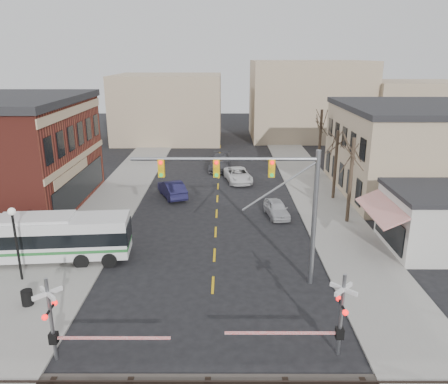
# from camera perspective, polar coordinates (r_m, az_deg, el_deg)

# --- Properties ---
(ground) EXTENTS (160.00, 160.00, 0.00)m
(ground) POSITION_cam_1_polar(r_m,az_deg,el_deg) (24.39, -1.59, -14.38)
(ground) COLOR black
(ground) RESTS_ON ground
(sidewalk_west) EXTENTS (5.00, 60.00, 0.12)m
(sidewalk_west) POSITION_cam_1_polar(r_m,az_deg,el_deg) (43.87, -13.33, 0.04)
(sidewalk_west) COLOR gray
(sidewalk_west) RESTS_ON ground
(sidewalk_east) EXTENTS (5.00, 60.00, 0.12)m
(sidewalk_east) POSITION_cam_1_polar(r_m,az_deg,el_deg) (43.57, 11.76, 0.02)
(sidewalk_east) COLOR gray
(sidewalk_east) RESTS_ON ground
(tree_east_a) EXTENTS (0.28, 0.28, 6.75)m
(tree_east_a) POSITION_cam_1_polar(r_m,az_deg,el_deg) (35.41, 16.19, 1.43)
(tree_east_a) COLOR #382B21
(tree_east_a) RESTS_ON sidewalk_east
(tree_east_b) EXTENTS (0.28, 0.28, 6.30)m
(tree_east_b) POSITION_cam_1_polar(r_m,az_deg,el_deg) (41.14, 14.35, 3.45)
(tree_east_b) COLOR #382B21
(tree_east_b) RESTS_ON sidewalk_east
(tree_east_c) EXTENTS (0.28, 0.28, 7.20)m
(tree_east_c) POSITION_cam_1_polar(r_m,az_deg,el_deg) (48.69, 12.40, 6.27)
(tree_east_c) COLOR #382B21
(tree_east_c) RESTS_ON sidewalk_east
(transit_bus) EXTENTS (11.73, 3.57, 2.97)m
(transit_bus) POSITION_cam_1_polar(r_m,az_deg,el_deg) (30.53, -23.13, -5.49)
(transit_bus) COLOR silver
(transit_bus) RESTS_ON ground
(traffic_signal_mast) EXTENTS (10.28, 0.30, 8.00)m
(traffic_signal_mast) POSITION_cam_1_polar(r_m,az_deg,el_deg) (24.17, 5.41, 0.27)
(traffic_signal_mast) COLOR gray
(traffic_signal_mast) RESTS_ON ground
(rr_crossing_west) EXTENTS (5.60, 1.36, 4.00)m
(rr_crossing_west) POSITION_cam_1_polar(r_m,az_deg,el_deg) (20.76, -20.49, -15.47)
(rr_crossing_west) COLOR gray
(rr_crossing_west) RESTS_ON ground
(rr_crossing_east) EXTENTS (5.60, 1.36, 4.00)m
(rr_crossing_east) POSITION_cam_1_polar(r_m,az_deg,el_deg) (20.38, 13.84, -15.46)
(rr_crossing_east) COLOR gray
(rr_crossing_east) RESTS_ON ground
(street_lamp) EXTENTS (0.44, 0.44, 4.51)m
(street_lamp) POSITION_cam_1_polar(r_m,az_deg,el_deg) (27.82, -25.70, -4.40)
(street_lamp) COLOR black
(street_lamp) RESTS_ON sidewalk_west
(trash_bin) EXTENTS (0.60, 0.60, 0.84)m
(trash_bin) POSITION_cam_1_polar(r_m,az_deg,el_deg) (26.08, -24.32, -12.46)
(trash_bin) COLOR black
(trash_bin) RESTS_ON sidewalk_west
(car_a) EXTENTS (2.13, 4.13, 1.34)m
(car_a) POSITION_cam_1_polar(r_m,az_deg,el_deg) (36.50, 6.88, -2.16)
(car_a) COLOR #A9A9AE
(car_a) RESTS_ON ground
(car_b) EXTENTS (3.40, 5.11, 1.59)m
(car_b) POSITION_cam_1_polar(r_m,az_deg,el_deg) (41.44, -6.79, 0.43)
(car_b) COLOR #18173A
(car_b) RESTS_ON ground
(car_c) EXTENTS (3.23, 5.51, 1.44)m
(car_c) POSITION_cam_1_polar(r_m,az_deg,el_deg) (46.17, 1.84, 2.24)
(car_c) COLOR silver
(car_c) RESTS_ON ground
(car_d) EXTENTS (2.75, 5.88, 1.66)m
(car_d) POSITION_cam_1_polar(r_m,az_deg,el_deg) (51.16, -0.54, 3.90)
(car_d) COLOR #403F44
(car_d) RESTS_ON ground
(pedestrian_near) EXTENTS (0.69, 0.82, 1.92)m
(pedestrian_near) POSITION_cam_1_polar(r_m,az_deg,el_deg) (30.04, -19.15, -6.66)
(pedestrian_near) COLOR #544743
(pedestrian_near) RESTS_ON sidewalk_west
(pedestrian_far) EXTENTS (1.14, 1.17, 1.90)m
(pedestrian_far) POSITION_cam_1_polar(r_m,az_deg,el_deg) (31.40, -19.10, -5.61)
(pedestrian_far) COLOR #353259
(pedestrian_far) RESTS_ON sidewalk_west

